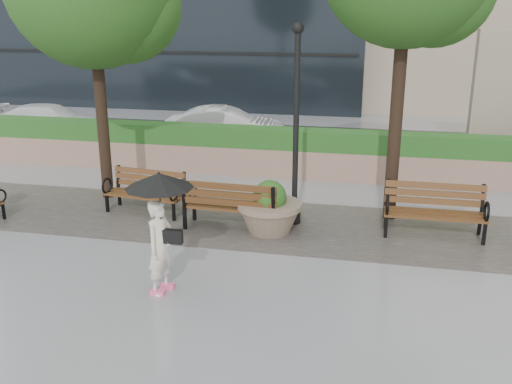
% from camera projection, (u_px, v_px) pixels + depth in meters
% --- Properties ---
extents(ground, '(100.00, 100.00, 0.00)m').
position_uv_depth(ground, '(263.00, 287.00, 9.67)').
color(ground, gray).
rests_on(ground, ground).
extents(cobble_strip, '(28.00, 3.20, 0.01)m').
position_uv_depth(cobble_strip, '(290.00, 226.00, 12.46)').
color(cobble_strip, '#383330').
rests_on(cobble_strip, ground).
extents(hedge_wall, '(24.00, 0.80, 1.35)m').
position_uv_depth(hedge_wall, '(313.00, 154.00, 15.99)').
color(hedge_wall, '#987362').
rests_on(hedge_wall, ground).
extents(asphalt_street, '(40.00, 7.00, 0.00)m').
position_uv_depth(asphalt_street, '(326.00, 146.00, 19.92)').
color(asphalt_street, black).
rests_on(asphalt_street, ground).
extents(bench_1, '(1.91, 0.97, 0.98)m').
position_uv_depth(bench_1, '(145.00, 201.00, 13.18)').
color(bench_1, brown).
rests_on(bench_1, ground).
extents(bench_2, '(2.10, 0.92, 1.10)m').
position_uv_depth(bench_2, '(232.00, 215.00, 12.18)').
color(bench_2, brown).
rests_on(bench_2, ground).
extents(bench_3, '(2.03, 0.82, 1.08)m').
position_uv_depth(bench_3, '(433.00, 222.00, 11.78)').
color(bench_3, brown).
rests_on(bench_3, ground).
extents(planter_left, '(1.36, 1.36, 1.14)m').
position_uv_depth(planter_left, '(269.00, 212.00, 11.97)').
color(planter_left, '#7F6B56').
rests_on(planter_left, ground).
extents(lamppost, '(0.28, 0.28, 4.28)m').
position_uv_depth(lamppost, '(296.00, 139.00, 12.07)').
color(lamppost, black).
rests_on(lamppost, ground).
extents(car_left, '(4.52, 2.44, 1.24)m').
position_uv_depth(car_left, '(51.00, 122.00, 20.98)').
color(car_left, white).
rests_on(car_left, ground).
extents(car_right, '(4.29, 2.06, 1.36)m').
position_uv_depth(car_right, '(226.00, 127.00, 19.68)').
color(car_right, white).
rests_on(car_right, ground).
extents(pedestrian, '(1.11, 1.11, 2.03)m').
position_uv_depth(pedestrian, '(160.00, 221.00, 9.18)').
color(pedestrian, '#EFE2C9').
rests_on(pedestrian, ground).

